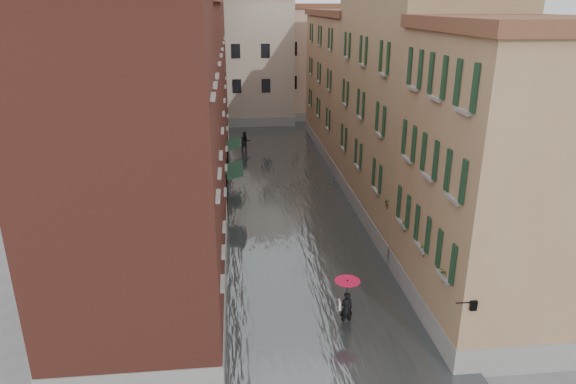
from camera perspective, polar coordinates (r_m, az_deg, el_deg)
ground at (r=23.74m, az=2.96°, el=-11.35°), size 120.00×120.00×0.00m
floodwater at (r=35.35m, az=-0.24°, el=-0.22°), size 10.00×60.00×0.20m
building_left_near at (r=19.28m, az=-16.74°, el=1.48°), size 6.00×8.00×13.00m
building_left_mid at (r=29.86m, az=-13.08°, el=7.74°), size 6.00×14.00×12.50m
building_left_far at (r=44.47m, az=-10.97°, el=12.80°), size 6.00×16.00×14.00m
building_right_near at (r=21.76m, az=22.63°, el=0.77°), size 6.00×8.00×11.50m
building_right_mid at (r=31.32m, az=13.50°, el=8.74°), size 6.00×14.00×13.00m
building_right_far at (r=45.66m, az=7.28°, el=11.60°), size 6.00×16.00×11.50m
building_end_cream at (r=58.29m, az=-5.82°, el=14.21°), size 12.00×9.00×13.00m
building_end_pink at (r=61.04m, az=2.92°, el=14.08°), size 10.00×9.00×12.00m
awning_near at (r=32.69m, az=-6.02°, el=2.35°), size 1.09×3.33×2.80m
awning_far at (r=39.00m, az=-6.07°, el=5.26°), size 1.09×2.91×2.80m
wall_lantern at (r=18.48m, az=19.80°, el=-11.69°), size 0.71×0.22×0.35m
window_planters at (r=22.30m, az=14.03°, el=-3.97°), size 0.59×7.97×0.84m
pedestrian_main at (r=21.17m, az=6.53°, el=-11.48°), size 1.06×1.06×2.06m
pedestrian_far at (r=45.84m, az=-4.77°, el=5.57°), size 1.04×0.89×1.86m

